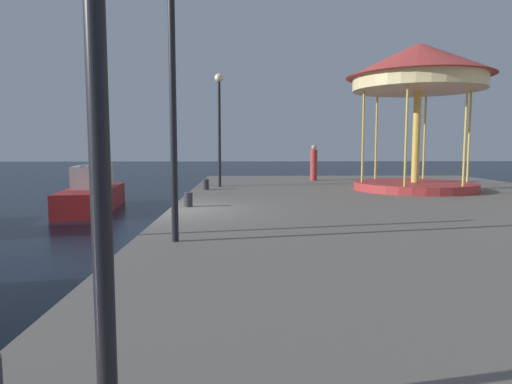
# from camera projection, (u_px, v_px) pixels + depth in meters

# --- Properties ---
(ground_plane) EXTENTS (120.00, 120.00, 0.00)m
(ground_plane) POSITION_uv_depth(u_px,v_px,m) (169.00, 239.00, 12.19)
(ground_plane) COLOR black
(quay_dock) EXTENTS (14.31, 27.00, 0.80)m
(quay_dock) POSITION_uv_depth(u_px,v_px,m) (433.00, 223.00, 12.33)
(quay_dock) COLOR slate
(quay_dock) RESTS_ON ground
(sailboat_red) EXTENTS (2.21, 5.47, 5.81)m
(sailboat_red) POSITION_uv_depth(u_px,v_px,m) (93.00, 193.00, 17.63)
(sailboat_red) COLOR maroon
(sailboat_red) RESTS_ON ground
(carousel) EXTENTS (5.37, 5.37, 5.51)m
(carousel) POSITION_uv_depth(u_px,v_px,m) (418.00, 80.00, 17.03)
(carousel) COLOR #B23333
(carousel) RESTS_ON quay_dock
(lamp_post_mid_promenade) EXTENTS (0.36, 0.36, 4.71)m
(lamp_post_mid_promenade) POSITION_uv_depth(u_px,v_px,m) (172.00, 59.00, 7.78)
(lamp_post_mid_promenade) COLOR black
(lamp_post_mid_promenade) RESTS_ON quay_dock
(lamp_post_far_end) EXTENTS (0.36, 0.36, 4.61)m
(lamp_post_far_end) POSITION_uv_depth(u_px,v_px,m) (219.00, 111.00, 18.53)
(lamp_post_far_end) COLOR black
(lamp_post_far_end) RESTS_ON quay_dock
(bollard_south) EXTENTS (0.24, 0.24, 0.40)m
(bollard_south) POSITION_uv_depth(u_px,v_px,m) (188.00, 200.00, 12.68)
(bollard_south) COLOR #2D2D33
(bollard_south) RESTS_ON quay_dock
(bollard_center) EXTENTS (0.24, 0.24, 0.40)m
(bollard_center) POSITION_uv_depth(u_px,v_px,m) (206.00, 184.00, 17.59)
(bollard_center) COLOR #2D2D33
(bollard_center) RESTS_ON quay_dock
(person_far_corner) EXTENTS (0.34, 0.34, 1.73)m
(person_far_corner) POSITION_uv_depth(u_px,v_px,m) (314.00, 164.00, 22.17)
(person_far_corner) COLOR #B23833
(person_far_corner) RESTS_ON quay_dock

